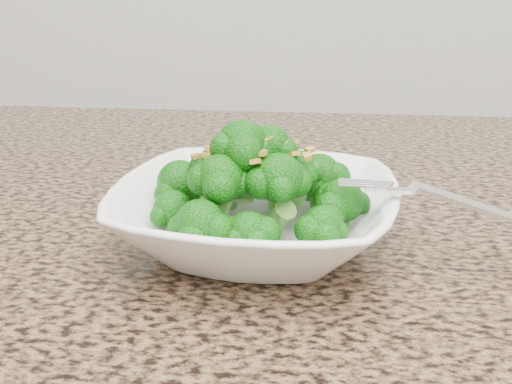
# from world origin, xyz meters

# --- Properties ---
(granite_counter) EXTENTS (1.64, 1.04, 0.03)m
(granite_counter) POSITION_xyz_m (0.00, 0.30, 0.89)
(granite_counter) COLOR brown
(granite_counter) RESTS_ON cabinet
(bowl) EXTENTS (0.25, 0.25, 0.06)m
(bowl) POSITION_xyz_m (-0.06, 0.28, 0.93)
(bowl) COLOR white
(bowl) RESTS_ON granite_counter
(broccoli_pile) EXTENTS (0.20, 0.20, 0.07)m
(broccoli_pile) POSITION_xyz_m (-0.06, 0.28, 0.99)
(broccoli_pile) COLOR #10620B
(broccoli_pile) RESTS_ON bowl
(garlic_topping) EXTENTS (0.12, 0.12, 0.01)m
(garlic_topping) POSITION_xyz_m (-0.06, 0.28, 1.03)
(garlic_topping) COLOR gold
(garlic_topping) RESTS_ON broccoli_pile
(fork) EXTENTS (0.18, 0.08, 0.01)m
(fork) POSITION_xyz_m (0.06, 0.26, 0.96)
(fork) COLOR silver
(fork) RESTS_ON bowl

